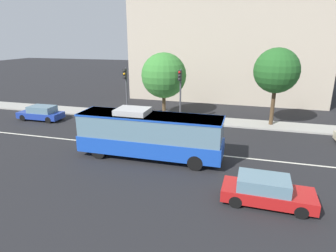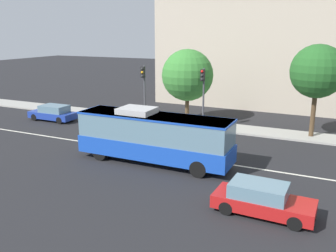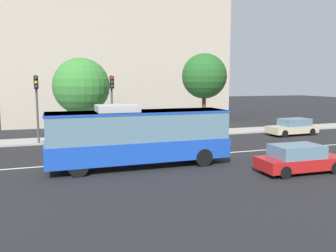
{
  "view_description": "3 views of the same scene",
  "coord_description": "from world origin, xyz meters",
  "px_view_note": "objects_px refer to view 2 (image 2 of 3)",
  "views": [
    {
      "loc": [
        6.32,
        -19.17,
        8.12
      ],
      "look_at": [
        0.9,
        0.31,
        1.79
      ],
      "focal_mm": 30.53,
      "sensor_mm": 36.0,
      "label": 1
    },
    {
      "loc": [
        10.21,
        -21.09,
        8.11
      ],
      "look_at": [
        -0.26,
        1.27,
        1.67
      ],
      "focal_mm": 38.76,
      "sensor_mm": 36.0,
      "label": 2
    },
    {
      "loc": [
        -4.37,
        -19.79,
        4.68
      ],
      "look_at": [
        2.42,
        0.07,
        1.97
      ],
      "focal_mm": 36.47,
      "sensor_mm": 36.0,
      "label": 3
    }
  ],
  "objects_px": {
    "traffic_light_near_corner": "(203,88)",
    "sedan_blue": "(53,113)",
    "street_tree_kerbside_left": "(187,75)",
    "transit_bus": "(154,135)",
    "sedan_red": "(262,199)",
    "traffic_light_mid_block": "(144,84)",
    "street_tree_kerbside_centre": "(317,72)"
  },
  "relations": [
    {
      "from": "sedan_red",
      "to": "traffic_light_mid_block",
      "type": "distance_m",
      "value": 18.46
    },
    {
      "from": "sedan_blue",
      "to": "traffic_light_mid_block",
      "type": "distance_m",
      "value": 9.13
    },
    {
      "from": "sedan_red",
      "to": "street_tree_kerbside_centre",
      "type": "relative_size",
      "value": 0.63
    },
    {
      "from": "sedan_blue",
      "to": "traffic_light_mid_block",
      "type": "relative_size",
      "value": 0.87
    },
    {
      "from": "sedan_red",
      "to": "street_tree_kerbside_left",
      "type": "distance_m",
      "value": 17.97
    },
    {
      "from": "traffic_light_near_corner",
      "to": "sedan_blue",
      "type": "bearing_deg",
      "value": -75.94
    },
    {
      "from": "sedan_red",
      "to": "street_tree_kerbside_left",
      "type": "xyz_separation_m",
      "value": [
        -9.67,
        14.71,
        3.6
      ]
    },
    {
      "from": "street_tree_kerbside_left",
      "to": "street_tree_kerbside_centre",
      "type": "relative_size",
      "value": 0.92
    },
    {
      "from": "street_tree_kerbside_left",
      "to": "traffic_light_mid_block",
      "type": "bearing_deg",
      "value": -149.77
    },
    {
      "from": "transit_bus",
      "to": "traffic_light_near_corner",
      "type": "xyz_separation_m",
      "value": [
        0.05,
        8.89,
        1.75
      ]
    },
    {
      "from": "transit_bus",
      "to": "street_tree_kerbside_left",
      "type": "height_order",
      "value": "street_tree_kerbside_left"
    },
    {
      "from": "sedan_red",
      "to": "traffic_light_near_corner",
      "type": "bearing_deg",
      "value": 122.02
    },
    {
      "from": "street_tree_kerbside_left",
      "to": "street_tree_kerbside_centre",
      "type": "height_order",
      "value": "street_tree_kerbside_centre"
    },
    {
      "from": "traffic_light_near_corner",
      "to": "street_tree_kerbside_left",
      "type": "relative_size",
      "value": 0.78
    },
    {
      "from": "transit_bus",
      "to": "street_tree_kerbside_left",
      "type": "relative_size",
      "value": 1.51
    },
    {
      "from": "sedan_blue",
      "to": "street_tree_kerbside_centre",
      "type": "xyz_separation_m",
      "value": [
        22.4,
        4.18,
        4.46
      ]
    },
    {
      "from": "sedan_blue",
      "to": "traffic_light_near_corner",
      "type": "relative_size",
      "value": 0.87
    },
    {
      "from": "street_tree_kerbside_centre",
      "to": "transit_bus",
      "type": "bearing_deg",
      "value": -130.24
    },
    {
      "from": "sedan_red",
      "to": "traffic_light_near_corner",
      "type": "distance_m",
      "value": 15.11
    },
    {
      "from": "transit_bus",
      "to": "street_tree_kerbside_left",
      "type": "distance_m",
      "value": 11.27
    },
    {
      "from": "street_tree_kerbside_centre",
      "to": "sedan_blue",
      "type": "bearing_deg",
      "value": -169.43
    },
    {
      "from": "traffic_light_near_corner",
      "to": "street_tree_kerbside_centre",
      "type": "relative_size",
      "value": 0.72
    },
    {
      "from": "traffic_light_near_corner",
      "to": "sedan_red",
      "type": "bearing_deg",
      "value": 32.78
    },
    {
      "from": "transit_bus",
      "to": "sedan_blue",
      "type": "bearing_deg",
      "value": 156.4
    },
    {
      "from": "transit_bus",
      "to": "sedan_blue",
      "type": "relative_size",
      "value": 2.22
    },
    {
      "from": "sedan_blue",
      "to": "traffic_light_near_corner",
      "type": "xyz_separation_m",
      "value": [
        13.79,
        2.83,
        2.84
      ]
    },
    {
      "from": "transit_bus",
      "to": "street_tree_kerbside_centre",
      "type": "xyz_separation_m",
      "value": [
        8.66,
        10.23,
        3.38
      ]
    },
    {
      "from": "street_tree_kerbside_centre",
      "to": "street_tree_kerbside_left",
      "type": "bearing_deg",
      "value": 177.1
    },
    {
      "from": "traffic_light_mid_block",
      "to": "street_tree_kerbside_left",
      "type": "bearing_deg",
      "value": 116.85
    },
    {
      "from": "sedan_red",
      "to": "traffic_light_mid_block",
      "type": "relative_size",
      "value": 0.88
    },
    {
      "from": "sedan_red",
      "to": "traffic_light_near_corner",
      "type": "xyz_separation_m",
      "value": [
        -7.5,
        12.81,
        2.84
      ]
    },
    {
      "from": "traffic_light_mid_block",
      "to": "street_tree_kerbside_left",
      "type": "distance_m",
      "value": 4.0
    }
  ]
}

